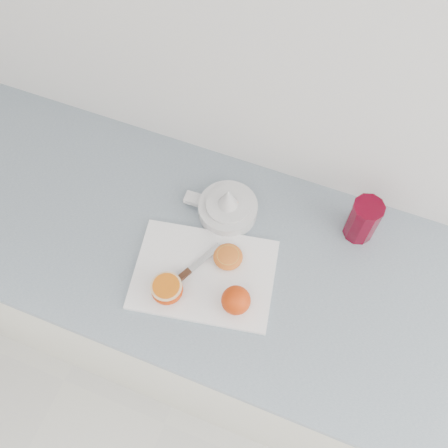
% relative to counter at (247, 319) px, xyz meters
% --- Properties ---
extents(counter, '(2.41, 0.64, 0.89)m').
position_rel_counter_xyz_m(counter, '(0.00, 0.00, 0.00)').
color(counter, white).
rests_on(counter, ground).
extents(cutting_board, '(0.39, 0.31, 0.01)m').
position_rel_counter_xyz_m(cutting_board, '(-0.11, -0.07, 0.45)').
color(cutting_board, white).
rests_on(cutting_board, counter).
extents(whole_orange, '(0.07, 0.07, 0.07)m').
position_rel_counter_xyz_m(whole_orange, '(-0.00, -0.12, 0.49)').
color(whole_orange, red).
rests_on(whole_orange, cutting_board).
extents(half_orange, '(0.08, 0.08, 0.05)m').
position_rel_counter_xyz_m(half_orange, '(-0.17, -0.15, 0.48)').
color(half_orange, red).
rests_on(half_orange, cutting_board).
extents(squeezed_shell, '(0.08, 0.08, 0.03)m').
position_rel_counter_xyz_m(squeezed_shell, '(-0.07, -0.01, 0.47)').
color(squeezed_shell, orange).
rests_on(squeezed_shell, cutting_board).
extents(paring_knife, '(0.09, 0.17, 0.01)m').
position_rel_counter_xyz_m(paring_knife, '(-0.15, -0.10, 0.46)').
color(paring_knife, '#47281C').
rests_on(paring_knife, cutting_board).
extents(citrus_juicer, '(0.20, 0.16, 0.11)m').
position_rel_counter_xyz_m(citrus_juicer, '(-0.12, 0.12, 0.47)').
color(citrus_juicer, white).
rests_on(citrus_juicer, counter).
extents(red_tumbler, '(0.08, 0.08, 0.13)m').
position_rel_counter_xyz_m(red_tumbler, '(0.22, 0.19, 0.50)').
color(red_tumbler, '#5D0012').
rests_on(red_tumbler, counter).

